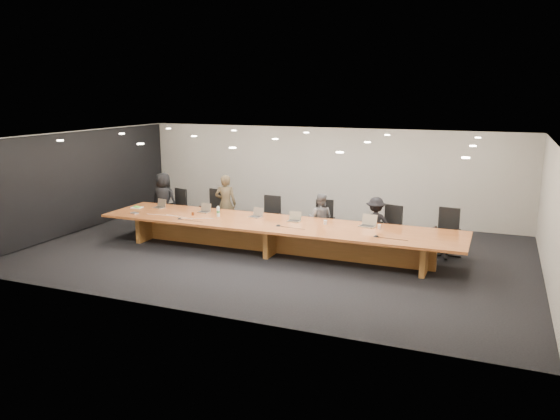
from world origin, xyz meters
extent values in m
plane|color=black|center=(0.00, 0.00, 0.00)|extent=(12.00, 12.00, 0.00)
cube|color=silver|center=(0.00, 4.00, 1.40)|extent=(12.00, 0.02, 2.80)
cube|color=black|center=(-5.94, 0.00, 1.37)|extent=(0.08, 7.84, 2.74)
cube|color=brown|center=(0.00, 0.00, 0.72)|extent=(9.00, 1.80, 0.06)
cube|color=brown|center=(0.00, 0.00, 0.34)|extent=(7.65, 0.15, 0.69)
cube|color=brown|center=(-3.60, 0.00, 0.34)|extent=(0.12, 1.26, 0.69)
cube|color=brown|center=(0.00, 0.00, 0.34)|extent=(0.12, 1.26, 0.69)
cube|color=brown|center=(3.60, 0.00, 0.34)|extent=(0.12, 1.26, 0.69)
imported|color=black|center=(-4.03, 1.24, 0.79)|extent=(0.81, 0.56, 1.58)
imported|color=#3F3522|center=(-2.01, 1.25, 0.82)|extent=(0.68, 0.53, 1.63)
imported|color=#59585B|center=(0.78, 1.14, 0.66)|extent=(0.67, 0.54, 1.32)
imported|color=black|center=(2.20, 1.17, 0.66)|extent=(0.94, 0.66, 1.32)
cylinder|color=silver|center=(-1.59, 0.05, 0.88)|extent=(0.10, 0.10, 0.25)
cylinder|color=brown|center=(-2.27, -0.07, 0.79)|extent=(0.09, 0.09, 0.09)
cone|color=silver|center=(1.19, 0.26, 0.80)|extent=(0.09, 0.09, 0.10)
cone|color=beige|center=(2.47, 0.32, 0.80)|extent=(0.10, 0.10, 0.10)
cube|color=silver|center=(-4.16, 0.15, 0.76)|extent=(0.30, 0.25, 0.02)
cube|color=#60D238|center=(-4.15, 0.14, 0.78)|extent=(0.20, 0.14, 0.03)
cube|color=#B9BABF|center=(-3.79, -0.46, 0.76)|extent=(0.20, 0.17, 0.03)
cone|color=black|center=(-2.36, -0.56, 0.76)|extent=(0.15, 0.15, 0.03)
cone|color=black|center=(0.20, -0.30, 0.77)|extent=(0.17, 0.17, 0.03)
cone|color=black|center=(2.56, -0.39, 0.77)|extent=(0.17, 0.17, 0.03)
camera|label=1|loc=(4.95, -11.88, 3.87)|focal=35.00mm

